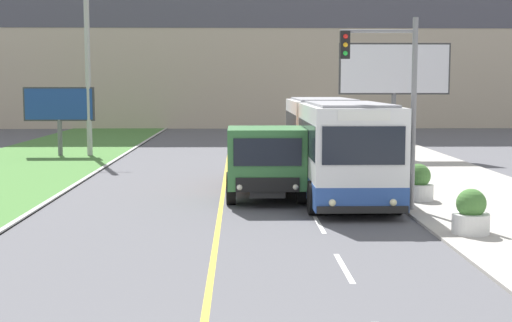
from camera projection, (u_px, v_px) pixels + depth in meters
The scene contains 10 objects.
city_bus at pixel (333, 144), 25.66m from camera, with size 2.73×12.71×3.23m.
dump_truck at pixel (265, 162), 23.75m from camera, with size 2.54×7.06×2.42m.
utility_pole_far at pixel (87, 50), 37.24m from camera, with size 1.80×0.28×11.04m.
traffic_light_mast at pixel (392, 89), 20.89m from camera, with size 2.28×0.32×5.74m.
billboard_large at pixel (394, 72), 36.07m from camera, with size 5.64×0.24×5.86m.
billboard_small at pixel (59, 106), 37.51m from camera, with size 3.70×0.24×3.64m.
planter_round_near at pixel (471, 214), 17.82m from camera, with size 0.93×0.93×1.13m.
planter_round_second at pixel (418, 184), 22.98m from camera, with size 0.98×0.98×1.18m.
planter_round_third at pixel (387, 165), 28.14m from camera, with size 0.98×0.98×1.22m.
planter_round_far at pixel (360, 153), 33.30m from camera, with size 0.93×0.93×1.13m.
Camera 1 is at (0.57, -6.67, 3.83)m, focal length 50.00 mm.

